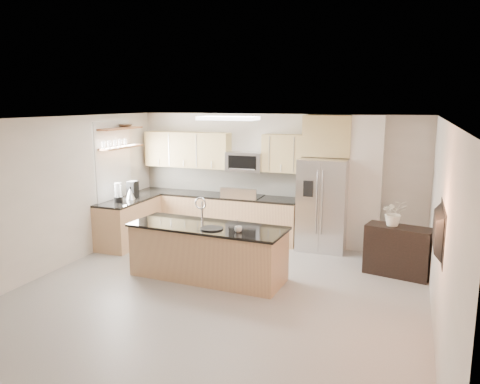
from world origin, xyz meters
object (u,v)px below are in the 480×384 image
at_px(blender, 118,194).
at_px(flower_vase, 394,206).
at_px(microwave, 245,162).
at_px(television, 434,231).
at_px(cup, 238,229).
at_px(kettle, 130,194).
at_px(range, 243,217).
at_px(island, 208,251).
at_px(bowl, 126,125).
at_px(credenza, 398,251).
at_px(platter, 212,228).
at_px(coffee_maker, 132,190).
at_px(refrigerator, 323,204).

bearing_deg(blender, flower_vase, 4.26).
distance_m(microwave, television, 4.79).
distance_m(cup, kettle, 3.14).
relative_size(range, island, 0.44).
bearing_deg(range, bowl, -161.41).
bearing_deg(television, credenza, 11.25).
relative_size(platter, blender, 0.95).
bearing_deg(island, flower_vase, 26.51).
distance_m(microwave, platter, 2.66).
bearing_deg(coffee_maker, bowl, 147.13).
bearing_deg(coffee_maker, television, -21.99).
bearing_deg(range, island, -84.97).
height_order(microwave, cup, microwave).
bearing_deg(range, flower_vase, -18.60).
bearing_deg(television, refrigerator, 31.04).
distance_m(credenza, coffee_maker, 5.24).
distance_m(island, bowl, 3.45).
distance_m(island, television, 3.55).
distance_m(credenza, bowl, 5.70).
height_order(microwave, coffee_maker, microwave).
bearing_deg(microwave, bowl, -158.62).
xyz_separation_m(credenza, platter, (-2.75, -1.37, 0.48)).
relative_size(kettle, flower_vase, 0.39).
bearing_deg(flower_vase, television, -76.34).
distance_m(platter, bowl, 3.42).
relative_size(credenza, bowl, 2.90).
height_order(microwave, kettle, microwave).
relative_size(island, platter, 7.12).
distance_m(flower_vase, television, 2.18).
distance_m(range, television, 4.78).
bearing_deg(range, blender, -146.26).
bearing_deg(credenza, coffee_maker, -170.08).
height_order(island, platter, island).
height_order(refrigerator, kettle, refrigerator).
height_order(cup, television, television).
distance_m(microwave, flower_vase, 3.24).
bearing_deg(microwave, cup, -72.66).
distance_m(platter, blender, 2.63).
bearing_deg(microwave, television, -42.75).
xyz_separation_m(range, platter, (0.34, -2.41, 0.42)).
bearing_deg(platter, range, 98.11).
distance_m(island, flower_vase, 3.14).
bearing_deg(bowl, microwave, 21.38).
relative_size(refrigerator, coffee_maker, 5.36).
relative_size(credenza, kettle, 4.08).
distance_m(kettle, television, 5.92).
relative_size(refrigerator, credenza, 1.72).
height_order(island, bowl, bowl).
height_order(flower_vase, television, television).
xyz_separation_m(range, flower_vase, (3.00, -1.01, 0.69)).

